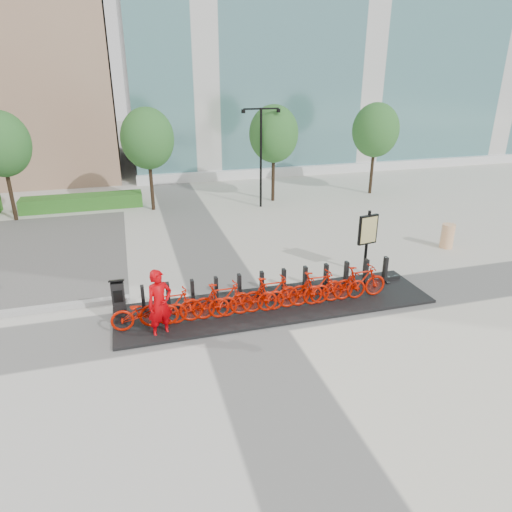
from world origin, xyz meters
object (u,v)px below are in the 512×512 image
object	(u,v)px
worker_red	(160,304)
construction_barrel	(447,236)
kiosk	(119,301)
map_sign	(368,232)
bike_0	(145,312)

from	to	relation	value
worker_red	construction_barrel	bearing A→B (deg)	-4.08
kiosk	worker_red	xyz separation A→B (m)	(1.05, -0.98, 0.24)
construction_barrel	map_sign	xyz separation A→B (m)	(-4.41, -1.33, 1.02)
kiosk	worker_red	size ratio (longest dim) A/B	0.69
kiosk	bike_0	bearing A→B (deg)	-37.81
bike_0	map_sign	bearing A→B (deg)	-76.64
kiosk	construction_barrel	size ratio (longest dim) A/B	1.36
worker_red	construction_barrel	world-z (taller)	worker_red
worker_red	map_sign	distance (m)	7.64
bike_0	worker_red	xyz separation A→B (m)	(0.40, -0.43, 0.40)
worker_red	map_sign	xyz separation A→B (m)	(7.28, 2.26, 0.55)
bike_0	map_sign	distance (m)	7.95
bike_0	construction_barrel	xyz separation A→B (m)	(12.09, 3.16, -0.07)
kiosk	construction_barrel	world-z (taller)	kiosk
bike_0	kiosk	world-z (taller)	kiosk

